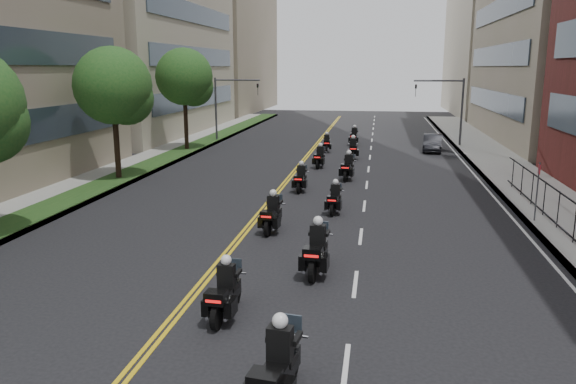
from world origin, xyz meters
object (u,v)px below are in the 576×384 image
at_px(motorcycle_3, 317,252).
at_px(motorcycle_9, 353,149).
at_px(motorcycle_8, 320,158).
at_px(motorcycle_11, 354,137).
at_px(motorcycle_1, 278,370).
at_px(parked_sedan, 433,143).
at_px(motorcycle_4, 272,215).
at_px(motorcycle_5, 335,200).
at_px(motorcycle_6, 301,179).
at_px(motorcycle_7, 348,168).
at_px(motorcycle_10, 327,144).
at_px(motorcycle_2, 225,294).

bearing_deg(motorcycle_3, motorcycle_9, 93.25).
distance_m(motorcycle_8, motorcycle_11, 11.44).
distance_m(motorcycle_1, parked_sedan, 35.97).
bearing_deg(motorcycle_4, motorcycle_9, 87.34).
distance_m(motorcycle_5, motorcycle_6, 4.83).
height_order(motorcycle_7, motorcycle_9, motorcycle_7).
xyz_separation_m(motorcycle_3, motorcycle_9, (0.05, 23.45, -0.06)).
distance_m(motorcycle_3, motorcycle_4, 5.00).
bearing_deg(motorcycle_1, motorcycle_9, 97.47).
xyz_separation_m(motorcycle_4, motorcycle_10, (0.13, 22.22, -0.06)).
bearing_deg(motorcycle_7, motorcycle_11, 98.94).
bearing_deg(motorcycle_9, motorcycle_6, -104.84).
xyz_separation_m(motorcycle_4, motorcycle_11, (2.09, 26.39, 0.00)).
height_order(motorcycle_2, motorcycle_9, motorcycle_9).
height_order(motorcycle_2, motorcycle_11, motorcycle_11).
relative_size(motorcycle_2, motorcycle_11, 0.99).
bearing_deg(motorcycle_11, motorcycle_2, -90.10).
xyz_separation_m(motorcycle_8, motorcycle_9, (1.99, 3.93, 0.04)).
height_order(motorcycle_2, motorcycle_4, motorcycle_4).
distance_m(motorcycle_6, motorcycle_10, 14.53).
height_order(motorcycle_4, motorcycle_9, motorcycle_9).
bearing_deg(motorcycle_9, motorcycle_1, -93.67).
bearing_deg(motorcycle_7, motorcycle_6, -115.68).
bearing_deg(motorcycle_3, motorcycle_2, -115.97).
relative_size(motorcycle_5, motorcycle_8, 0.96).
bearing_deg(motorcycle_8, motorcycle_3, -78.48).
bearing_deg(motorcycle_7, motorcycle_10, 109.46).
xyz_separation_m(motorcycle_6, motorcycle_9, (2.24, 11.31, 0.04)).
height_order(motorcycle_1, motorcycle_6, motorcycle_1).
bearing_deg(motorcycle_2, motorcycle_3, 63.46).
bearing_deg(motorcycle_1, motorcycle_3, 97.75).
height_order(motorcycle_5, parked_sedan, motorcycle_5).
relative_size(motorcycle_5, motorcycle_7, 0.89).
xyz_separation_m(motorcycle_2, motorcycle_7, (2.17, 19.29, 0.02)).
bearing_deg(motorcycle_10, parked_sedan, 4.63).
relative_size(motorcycle_6, parked_sedan, 0.54).
xyz_separation_m(motorcycle_5, motorcycle_11, (-0.16, 23.02, 0.07)).
bearing_deg(motorcycle_11, motorcycle_9, -85.14).
bearing_deg(motorcycle_9, motorcycle_4, -100.66).
height_order(motorcycle_5, motorcycle_9, motorcycle_9).
distance_m(motorcycle_7, motorcycle_9, 7.78).
bearing_deg(motorcycle_3, motorcycle_8, 99.05).
relative_size(motorcycle_5, motorcycle_9, 0.90).
bearing_deg(motorcycle_8, motorcycle_4, -85.49).
xyz_separation_m(motorcycle_5, motorcycle_6, (-2.16, 4.33, 0.03)).
relative_size(motorcycle_6, motorcycle_11, 0.94).
xyz_separation_m(motorcycle_9, motorcycle_11, (-0.25, 7.38, -0.00)).
distance_m(motorcycle_1, motorcycle_5, 15.08).
bearing_deg(motorcycle_3, motorcycle_5, 93.63).
height_order(motorcycle_1, motorcycle_5, motorcycle_1).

